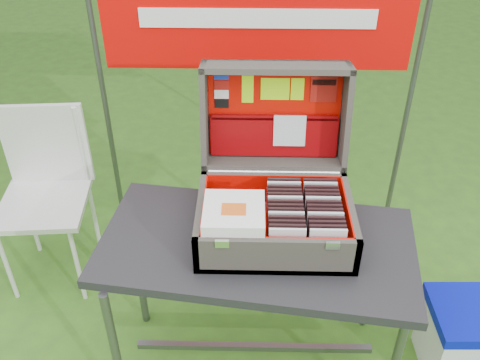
{
  "coord_description": "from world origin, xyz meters",
  "views": [
    {
      "loc": [
        -0.03,
        -1.58,
        2.2
      ],
      "look_at": [
        -0.07,
        0.1,
        1.0
      ],
      "focal_mm": 40.0,
      "sensor_mm": 36.0,
      "label": 1
    }
  ],
  "objects_px": {
    "suitcase": "(276,169)",
    "cooler": "(473,338)",
    "chair": "(44,206)",
    "cardboard_box": "(360,259)",
    "table": "(255,308)"
  },
  "relations": [
    {
      "from": "table",
      "to": "suitcase",
      "type": "xyz_separation_m",
      "value": [
        0.07,
        0.1,
        0.67
      ]
    },
    {
      "from": "cooler",
      "to": "cardboard_box",
      "type": "relative_size",
      "value": 1.07
    },
    {
      "from": "cooler",
      "to": "chair",
      "type": "bearing_deg",
      "value": 163.76
    },
    {
      "from": "cooler",
      "to": "cardboard_box",
      "type": "height_order",
      "value": "cardboard_box"
    },
    {
      "from": "table",
      "to": "cooler",
      "type": "xyz_separation_m",
      "value": [
        1.0,
        0.01,
        -0.19
      ]
    },
    {
      "from": "table",
      "to": "suitcase",
      "type": "height_order",
      "value": "suitcase"
    },
    {
      "from": "table",
      "to": "chair",
      "type": "distance_m",
      "value": 1.24
    },
    {
      "from": "cooler",
      "to": "table",
      "type": "bearing_deg",
      "value": 179.48
    },
    {
      "from": "cooler",
      "to": "cardboard_box",
      "type": "xyz_separation_m",
      "value": [
        -0.44,
        0.5,
        0.01
      ]
    },
    {
      "from": "chair",
      "to": "cardboard_box",
      "type": "height_order",
      "value": "chair"
    },
    {
      "from": "suitcase",
      "to": "cooler",
      "type": "xyz_separation_m",
      "value": [
        0.93,
        -0.09,
        -0.87
      ]
    },
    {
      "from": "chair",
      "to": "cardboard_box",
      "type": "xyz_separation_m",
      "value": [
        1.66,
        -0.06,
        -0.27
      ]
    },
    {
      "from": "suitcase",
      "to": "cooler",
      "type": "relative_size",
      "value": 1.38
    },
    {
      "from": "table",
      "to": "chair",
      "type": "bearing_deg",
      "value": 160.09
    },
    {
      "from": "table",
      "to": "cardboard_box",
      "type": "height_order",
      "value": "table"
    }
  ]
}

